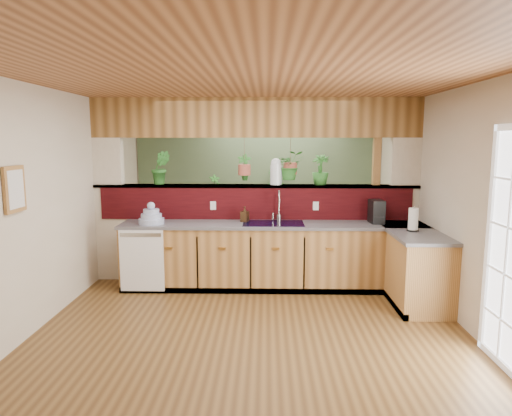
{
  "coord_description": "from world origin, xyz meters",
  "views": [
    {
      "loc": [
        0.15,
        -5.11,
        2.02
      ],
      "look_at": [
        0.02,
        0.7,
        1.15
      ],
      "focal_mm": 32.0,
      "sensor_mm": 36.0,
      "label": 1
    }
  ],
  "objects_px": {
    "soap_dispenser": "(245,214)",
    "shelving_console": "(249,222)",
    "coffee_maker": "(377,213)",
    "paper_towel": "(413,220)",
    "faucet": "(279,205)",
    "dish_stack": "(151,217)",
    "glass_jar": "(276,171)"
  },
  "relations": [
    {
      "from": "faucet",
      "to": "glass_jar",
      "type": "height_order",
      "value": "glass_jar"
    },
    {
      "from": "paper_towel",
      "to": "dish_stack",
      "type": "bearing_deg",
      "value": 173.08
    },
    {
      "from": "coffee_maker",
      "to": "shelving_console",
      "type": "height_order",
      "value": "coffee_maker"
    },
    {
      "from": "faucet",
      "to": "dish_stack",
      "type": "height_order",
      "value": "faucet"
    },
    {
      "from": "soap_dispenser",
      "to": "shelving_console",
      "type": "height_order",
      "value": "soap_dispenser"
    },
    {
      "from": "faucet",
      "to": "dish_stack",
      "type": "distance_m",
      "value": 1.74
    },
    {
      "from": "coffee_maker",
      "to": "paper_towel",
      "type": "distance_m",
      "value": 0.63
    },
    {
      "from": "paper_towel",
      "to": "coffee_maker",
      "type": "bearing_deg",
      "value": 120.77
    },
    {
      "from": "faucet",
      "to": "soap_dispenser",
      "type": "distance_m",
      "value": 0.49
    },
    {
      "from": "soap_dispenser",
      "to": "coffee_maker",
      "type": "relative_size",
      "value": 0.68
    },
    {
      "from": "faucet",
      "to": "paper_towel",
      "type": "xyz_separation_m",
      "value": [
        1.65,
        -0.65,
        -0.1
      ]
    },
    {
      "from": "glass_jar",
      "to": "soap_dispenser",
      "type": "bearing_deg",
      "value": -148.55
    },
    {
      "from": "soap_dispenser",
      "to": "coffee_maker",
      "type": "xyz_separation_m",
      "value": [
        1.79,
        -0.06,
        0.04
      ]
    },
    {
      "from": "paper_towel",
      "to": "glass_jar",
      "type": "relative_size",
      "value": 0.83
    },
    {
      "from": "faucet",
      "to": "soap_dispenser",
      "type": "xyz_separation_m",
      "value": [
        -0.47,
        -0.05,
        -0.13
      ]
    },
    {
      "from": "shelving_console",
      "to": "faucet",
      "type": "bearing_deg",
      "value": -59.49
    },
    {
      "from": "faucet",
      "to": "dish_stack",
      "type": "bearing_deg",
      "value": -171.9
    },
    {
      "from": "faucet",
      "to": "shelving_console",
      "type": "xyz_separation_m",
      "value": [
        -0.5,
        2.12,
        -0.63
      ]
    },
    {
      "from": "coffee_maker",
      "to": "shelving_console",
      "type": "distance_m",
      "value": 2.93
    },
    {
      "from": "dish_stack",
      "to": "soap_dispenser",
      "type": "bearing_deg",
      "value": 8.94
    },
    {
      "from": "soap_dispenser",
      "to": "dish_stack",
      "type": "bearing_deg",
      "value": -171.06
    },
    {
      "from": "dish_stack",
      "to": "coffee_maker",
      "type": "distance_m",
      "value": 3.04
    },
    {
      "from": "dish_stack",
      "to": "shelving_console",
      "type": "relative_size",
      "value": 0.22
    },
    {
      "from": "dish_stack",
      "to": "faucet",
      "type": "bearing_deg",
      "value": 8.1
    },
    {
      "from": "faucet",
      "to": "coffee_maker",
      "type": "bearing_deg",
      "value": -4.81
    },
    {
      "from": "paper_towel",
      "to": "shelving_console",
      "type": "relative_size",
      "value": 0.2
    },
    {
      "from": "dish_stack",
      "to": "glass_jar",
      "type": "xyz_separation_m",
      "value": [
        1.68,
        0.46,
        0.58
      ]
    },
    {
      "from": "coffee_maker",
      "to": "paper_towel",
      "type": "bearing_deg",
      "value": -62.9
    },
    {
      "from": "glass_jar",
      "to": "paper_towel",
      "type": "bearing_deg",
      "value": -27.31
    },
    {
      "from": "paper_towel",
      "to": "shelving_console",
      "type": "height_order",
      "value": "paper_towel"
    },
    {
      "from": "paper_towel",
      "to": "glass_jar",
      "type": "xyz_separation_m",
      "value": [
        -1.68,
        0.87,
        0.54
      ]
    },
    {
      "from": "coffee_maker",
      "to": "glass_jar",
      "type": "xyz_separation_m",
      "value": [
        -1.36,
        0.33,
        0.53
      ]
    }
  ]
}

